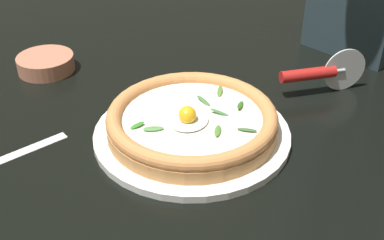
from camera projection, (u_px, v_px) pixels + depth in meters
ground_plane at (159, 154)px, 0.77m from camera, size 2.40×2.40×0.03m
pizza_plate at (192, 133)px, 0.78m from camera, size 0.32×0.32×0.01m
pizza at (192, 120)px, 0.77m from camera, size 0.27×0.27×0.05m
side_bowl at (46, 63)px, 0.97m from camera, size 0.11×0.11×0.03m
pizza_cutter at (319, 73)px, 0.88m from camera, size 0.12×0.13×0.08m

